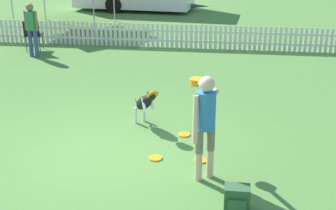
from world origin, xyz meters
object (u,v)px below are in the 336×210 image
object	(u,v)px
leaping_dog	(145,102)
folding_chair_blue_left	(33,33)
frisbee_near_dog	(155,158)
frisbee_midfield	(184,135)
frisbee_near_handler	(201,160)
spectator_standing	(31,25)
backpack_on_grass	(237,198)
handler_person	(205,115)

from	to	relation	value
leaping_dog	folding_chair_blue_left	distance (m)	6.60
leaping_dog	frisbee_near_dog	world-z (taller)	leaping_dog
leaping_dog	frisbee_midfield	world-z (taller)	leaping_dog
frisbee_near_handler	spectator_standing	distance (m)	7.69
frisbee_near_handler	backpack_on_grass	world-z (taller)	backpack_on_grass
spectator_standing	frisbee_near_handler	bearing A→B (deg)	142.62
frisbee_midfield	spectator_standing	world-z (taller)	spectator_standing
leaping_dog	spectator_standing	size ratio (longest dim) A/B	0.56
backpack_on_grass	folding_chair_blue_left	distance (m)	9.62
frisbee_midfield	backpack_on_grass	world-z (taller)	backpack_on_grass
leaping_dog	backpack_on_grass	distance (m)	3.05
folding_chair_blue_left	spectator_standing	xyz separation A→B (m)	(0.24, -0.59, 0.36)
handler_person	spectator_standing	world-z (taller)	handler_person
frisbee_near_dog	backpack_on_grass	world-z (taller)	backpack_on_grass
leaping_dog	frisbee_near_handler	bearing A→B (deg)	98.25
backpack_on_grass	spectator_standing	distance (m)	9.03
handler_person	frisbee_midfield	xyz separation A→B (m)	(-0.43, 1.43, -1.00)
backpack_on_grass	frisbee_near_handler	bearing A→B (deg)	113.24
handler_person	leaping_dog	bearing A→B (deg)	90.34
frisbee_midfield	leaping_dog	bearing A→B (deg)	160.49
leaping_dog	backpack_on_grass	bearing A→B (deg)	89.18
frisbee_near_dog	frisbee_midfield	size ratio (longest dim) A/B	1.00
frisbee_near_handler	folding_chair_blue_left	distance (m)	8.26
handler_person	folding_chair_blue_left	xyz separation A→B (m)	(-5.43, 6.74, -0.46)
leaping_dog	spectator_standing	xyz separation A→B (m)	(-4.01, 4.45, 0.41)
folding_chair_blue_left	spectator_standing	bearing A→B (deg)	105.38
frisbee_near_handler	backpack_on_grass	distance (m)	1.44
handler_person	frisbee_near_handler	xyz separation A→B (m)	(-0.07, 0.49, -1.00)
handler_person	frisbee_near_handler	bearing A→B (deg)	63.13
frisbee_midfield	backpack_on_grass	size ratio (longest dim) A/B	0.63
frisbee_near_handler	folding_chair_blue_left	size ratio (longest dim) A/B	0.24
handler_person	spectator_standing	distance (m)	8.05
frisbee_midfield	folding_chair_blue_left	distance (m)	7.32
frisbee_midfield	handler_person	bearing A→B (deg)	-73.37
frisbee_near_handler	handler_person	bearing A→B (deg)	-82.34
frisbee_near_dog	folding_chair_blue_left	world-z (taller)	folding_chair_blue_left
backpack_on_grass	folding_chair_blue_left	xyz separation A→B (m)	(-5.93, 7.56, 0.38)
frisbee_near_handler	frisbee_near_dog	distance (m)	0.74
leaping_dog	folding_chair_blue_left	bearing A→B (deg)	-84.43
handler_person	frisbee_midfield	bearing A→B (deg)	72.09
leaping_dog	folding_chair_blue_left	world-z (taller)	folding_chair_blue_left
folding_chair_blue_left	spectator_standing	distance (m)	0.73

